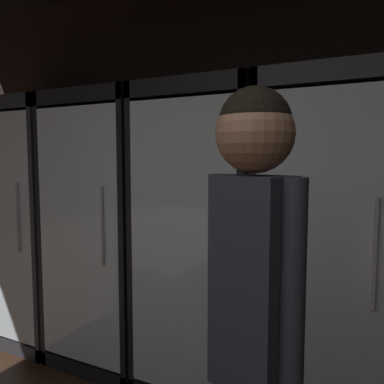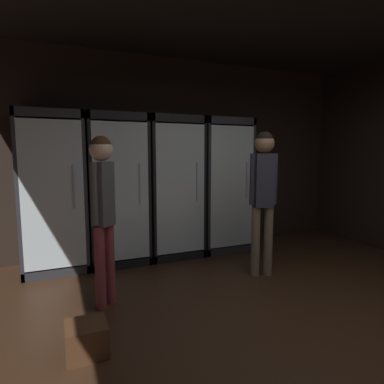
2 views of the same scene
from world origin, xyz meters
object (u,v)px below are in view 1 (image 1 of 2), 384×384
object	(u,v)px
cooler_far_left	(39,222)
cooler_left	(113,230)
cooler_center	(208,242)
shopper_near	(252,303)
cooler_right	(333,255)

from	to	relation	value
cooler_far_left	cooler_left	size ratio (longest dim) A/B	1.00
cooler_far_left	cooler_center	world-z (taller)	same
cooler_center	cooler_far_left	bearing A→B (deg)	-179.95
cooler_far_left	shopper_near	bearing A→B (deg)	-28.17
cooler_far_left	cooler_right	world-z (taller)	same
cooler_left	cooler_center	size ratio (longest dim) A/B	1.00
cooler_left	cooler_right	xyz separation A→B (m)	(1.54, 0.00, -0.00)
cooler_right	cooler_far_left	bearing A→B (deg)	-179.94
cooler_center	cooler_left	bearing A→B (deg)	179.93
cooler_far_left	shopper_near	world-z (taller)	cooler_far_left
cooler_left	cooler_center	distance (m)	0.77
cooler_far_left	cooler_left	xyz separation A→B (m)	(0.77, 0.00, -0.00)
cooler_left	shopper_near	distance (m)	1.90
cooler_center	cooler_right	bearing A→B (deg)	0.08
shopper_near	cooler_center	bearing A→B (deg)	120.23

